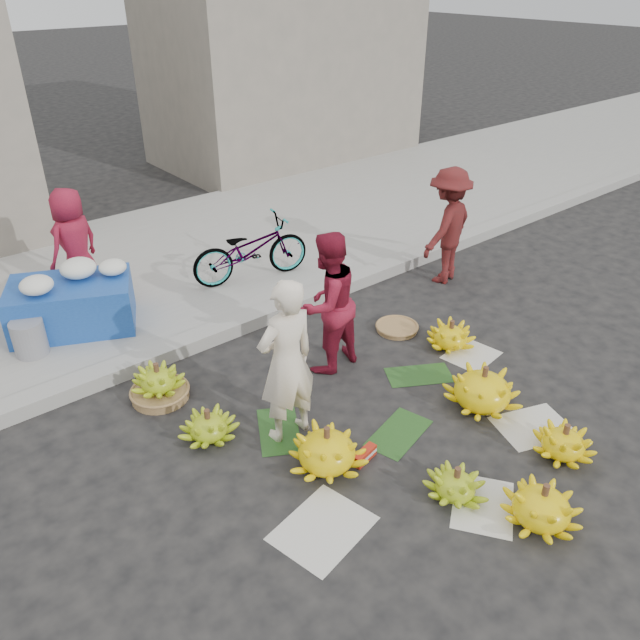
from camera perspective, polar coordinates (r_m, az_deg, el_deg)
ground at (r=5.81m, az=6.49°, el=-8.87°), size 80.00×80.00×0.00m
curb at (r=7.18m, az=-5.93°, el=0.17°), size 40.00×0.25×0.15m
sidewalk at (r=8.84m, az=-13.60°, el=5.33°), size 40.00×4.00×0.12m
building_right at (r=13.37m, az=-3.47°, el=25.11°), size 5.00×3.00×5.00m
newspaper_scatter at (r=5.43m, az=12.60°, el=-12.80°), size 3.20×1.80×0.00m
banana_leaves at (r=5.86m, az=4.40°, el=-8.30°), size 2.00×1.00×0.00m
banana_bunch_0 at (r=5.17m, az=0.62°, el=-11.76°), size 0.86×0.86×0.41m
banana_bunch_1 at (r=5.08m, az=12.31°, el=-14.49°), size 0.45×0.45×0.29m
banana_bunch_2 at (r=5.03m, az=19.63°, el=-15.73°), size 0.65×0.65×0.37m
banana_bunch_3 at (r=5.69m, az=21.38°, el=-10.36°), size 0.57×0.57×0.32m
banana_bunch_4 at (r=5.98m, az=14.65°, el=-6.11°), size 0.94×0.94×0.44m
banana_bunch_5 at (r=6.83m, az=11.86°, el=-1.42°), size 0.61×0.61×0.32m
banana_bunch_6 at (r=5.57m, az=-10.17°, el=-9.53°), size 0.51×0.51×0.30m
banana_bunch_7 at (r=6.11m, az=-14.53°, el=-5.69°), size 0.59×0.59×0.39m
basket_spare at (r=7.10m, az=7.05°, el=-0.73°), size 0.58×0.58×0.05m
incense_stack at (r=5.32m, az=4.09°, el=-12.22°), size 0.26×0.13×0.10m
vendor_cream at (r=5.16m, az=-3.07°, el=-3.85°), size 0.56×0.37×1.51m
vendor_red at (r=6.08m, az=0.67°, el=1.54°), size 0.77×0.63×1.46m
man_striped at (r=8.06m, az=11.57°, el=8.41°), size 1.07×0.77×1.48m
flower_table at (r=7.27m, az=-21.71°, el=1.56°), size 1.48×1.25×0.74m
grey_bucket at (r=6.99m, az=-25.04°, el=-1.49°), size 0.33×0.33×0.37m
flower_vendor at (r=7.81m, az=-21.54°, el=6.49°), size 0.76×0.63×1.32m
bicycle at (r=7.84m, az=-6.38°, el=6.42°), size 0.83×1.58×0.79m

